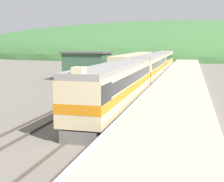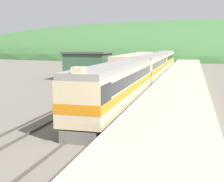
{
  "view_description": "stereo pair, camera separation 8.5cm",
  "coord_description": "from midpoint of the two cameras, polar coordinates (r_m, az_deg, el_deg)",
  "views": [
    {
      "loc": [
        6.09,
        2.52,
        5.63
      ],
      "look_at": [
        0.72,
        23.44,
        2.37
      ],
      "focal_mm": 50.0,
      "sensor_mm": 36.0,
      "label": 1
    },
    {
      "loc": [
        6.17,
        2.54,
        5.63
      ],
      "look_at": [
        0.72,
        23.44,
        2.37
      ],
      "focal_mm": 50.0,
      "sensor_mm": 36.0,
      "label": 2
    }
  ],
  "objects": [
    {
      "name": "track_main",
      "position": [
        67.97,
        9.2,
        3.78
      ],
      "size": [
        1.52,
        180.0,
        0.16
      ],
      "color": "#4C443D",
      "rests_on": "ground"
    },
    {
      "name": "track_siding",
      "position": [
        68.51,
        5.56,
        3.89
      ],
      "size": [
        1.52,
        180.0,
        0.16
      ],
      "color": "#4C443D",
      "rests_on": "ground"
    },
    {
      "name": "platform",
      "position": [
        47.76,
        12.66,
        2.26
      ],
      "size": [
        5.98,
        140.0,
        1.11
      ],
      "color": "#B2A893",
      "rests_on": "ground"
    },
    {
      "name": "distant_hills",
      "position": [
        146.66,
        12.07,
        6.19
      ],
      "size": [
        232.17,
        104.48,
        31.85
      ],
      "color": "#3D6B38",
      "rests_on": "ground"
    },
    {
      "name": "station_shed",
      "position": [
        49.26,
        -4.56,
        4.61
      ],
      "size": [
        6.81,
        6.07,
        4.44
      ],
      "color": "#385B42",
      "rests_on": "ground"
    },
    {
      "name": "express_train_lead_car",
      "position": [
        26.68,
        1.0,
        1.19
      ],
      "size": [
        2.85,
        20.3,
        4.38
      ],
      "color": "black",
      "rests_on": "ground"
    },
    {
      "name": "carriage_second",
      "position": [
        47.81,
        7.02,
        4.39
      ],
      "size": [
        2.84,
        20.57,
        4.02
      ],
      "color": "black",
      "rests_on": "ground"
    },
    {
      "name": "carriage_third",
      "position": [
        69.11,
        9.34,
        5.61
      ],
      "size": [
        2.84,
        20.57,
        4.02
      ],
      "color": "black",
      "rests_on": "ground"
    },
    {
      "name": "siding_train",
      "position": [
        59.13,
        4.17,
        5.01
      ],
      "size": [
        2.9,
        29.25,
        3.83
      ],
      "color": "black",
      "rests_on": "ground"
    }
  ]
}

